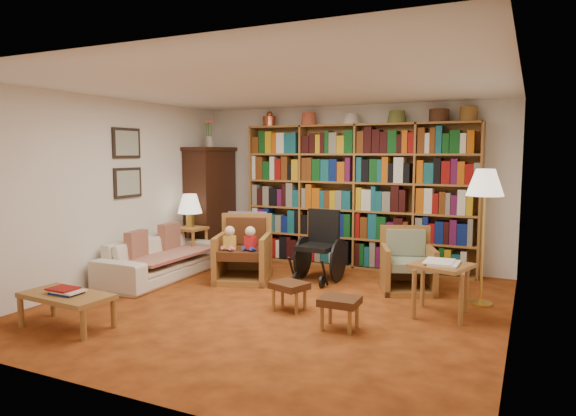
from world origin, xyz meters
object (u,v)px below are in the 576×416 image
Objects in this scene: wheelchair at (320,248)px; side_table_papers at (441,272)px; side_table_lamp at (191,237)px; footstool_b at (340,303)px; coffee_table at (66,298)px; floor_lamp at (485,188)px; armchair_sage at (409,266)px; armchair_leather at (246,253)px; sofa at (161,258)px; footstool_a at (289,287)px.

wheelchair reaches higher than side_table_papers.
side_table_lamp is 1.54× the size of footstool_b.
side_table_papers is at bearing 30.98° from coffee_table.
wheelchair is 2.34m from floor_lamp.
footstool_b is at bearing -99.43° from armchair_sage.
sofa is at bearing -158.15° from armchair_leather.
armchair_leather is 2.44× the size of footstool_b.
footstool_a is (1.15, -1.02, -0.11)m from armchair_leather.
footstool_b is 0.40× the size of coffee_table.
sofa is at bearing 165.85° from footstool_a.
footstool_b is 2.76m from coffee_table.
armchair_leather is 2.33m from footstool_b.
floor_lamp reaches higher than coffee_table.
floor_lamp reaches higher than footstool_a.
floor_lamp reaches higher than side_table_lamp.
armchair_sage reaches higher than coffee_table.
wheelchair is at bearing 23.57° from armchair_leather.
footstool_b is at bearing -25.57° from footstool_a.
side_table_papers is 1.24m from footstool_b.
side_table_lamp is at bearing 167.59° from side_table_papers.
footstool_a is (-1.93, -1.14, -1.10)m from floor_lamp.
sofa is at bearing -172.28° from floor_lamp.
side_table_lamp reaches higher than sofa.
footstool_a is at bearing 39.63° from coffee_table.
sofa reaches higher than coffee_table.
footstool_b is (1.88, -1.37, -0.11)m from armchair_leather.
coffee_table is (-1.58, -2.92, -0.14)m from wheelchair.
wheelchair is (2.16, 0.03, -0.01)m from side_table_lamp.
wheelchair reaches higher than sofa.
coffee_table reaches higher than footstool_a.
side_table_lamp is 0.62× the size of wheelchair.
side_table_papers is at bearing 18.78° from footstool_a.
coffee_table is (-0.64, -2.51, -0.07)m from armchair_leather.
floor_lamp is 3.43× the size of footstool_a.
armchair_leather reaches higher than sofa.
side_table_papers reaches higher than coffee_table.
coffee_table is at bearing -144.76° from floor_lamp.
armchair_leather is 0.99× the size of wheelchair.
armchair_leather is at bearing 143.82° from footstool_b.
sofa is 5.00× the size of footstool_b.
armchair_sage is 1.28× the size of side_table_papers.
footstool_a is (-1.57, -0.53, -0.23)m from side_table_papers.
footstool_b is (-1.20, -1.49, -1.10)m from floor_lamp.
floor_lamp is (2.14, -0.29, 0.92)m from wheelchair.
floor_lamp is at bearing -83.87° from sofa.
sofa is at bearing 103.17° from coffee_table.
wheelchair reaches higher than footstool_b.
side_table_papers reaches higher than footstool_b.
armchair_sage is at bearing 160.59° from floor_lamp.
sofa is 2.23× the size of armchair_sage.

